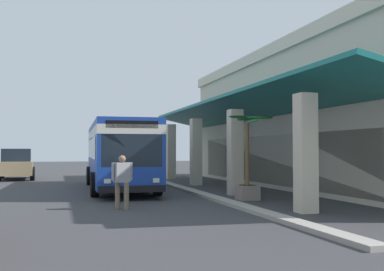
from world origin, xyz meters
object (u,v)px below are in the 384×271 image
(potted_palm, at_px, (247,177))
(transit_bus, at_px, (119,151))
(parked_suv_tan, at_px, (17,164))
(pedestrian, at_px, (122,179))

(potted_palm, bearing_deg, transit_bus, -147.16)
(parked_suv_tan, height_order, potted_palm, potted_palm)
(transit_bus, relative_size, potted_palm, 3.52)
(transit_bus, xyz_separation_m, potted_palm, (6.29, 4.06, -0.99))
(transit_bus, xyz_separation_m, parked_suv_tan, (-9.32, -5.37, -0.84))
(parked_suv_tan, xyz_separation_m, pedestrian, (17.06, 4.51, -0.06))
(parked_suv_tan, relative_size, potted_palm, 1.52)
(potted_palm, bearing_deg, pedestrian, -73.67)
(transit_bus, height_order, parked_suv_tan, transit_bus)
(transit_bus, height_order, potted_palm, transit_bus)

